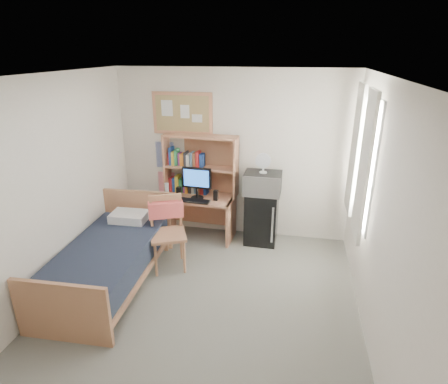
% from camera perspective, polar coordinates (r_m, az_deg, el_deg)
% --- Properties ---
extents(floor, '(3.60, 4.20, 0.02)m').
position_cam_1_polar(floor, '(4.56, -3.61, -17.73)').
color(floor, gray).
rests_on(floor, ground).
extents(ceiling, '(3.60, 4.20, 0.02)m').
position_cam_1_polar(ceiling, '(3.57, -4.59, 17.09)').
color(ceiling, white).
rests_on(ceiling, wall_back).
extents(wall_back, '(3.60, 0.04, 2.60)m').
position_cam_1_polar(wall_back, '(5.82, 1.33, 5.63)').
color(wall_back, white).
rests_on(wall_back, floor).
extents(wall_front, '(3.60, 0.04, 2.60)m').
position_cam_1_polar(wall_front, '(2.25, -19.32, -23.66)').
color(wall_front, white).
rests_on(wall_front, floor).
extents(wall_left, '(0.04, 4.20, 2.60)m').
position_cam_1_polar(wall_left, '(4.66, -25.94, -0.50)').
color(wall_left, white).
rests_on(wall_left, floor).
extents(wall_right, '(0.04, 4.20, 2.60)m').
position_cam_1_polar(wall_right, '(3.85, 22.86, -4.32)').
color(wall_right, white).
rests_on(wall_right, floor).
extents(window_unit, '(0.10, 1.40, 1.70)m').
position_cam_1_polar(window_unit, '(4.86, 20.26, 4.89)').
color(window_unit, white).
rests_on(window_unit, wall_right).
extents(curtain_left, '(0.04, 0.55, 1.70)m').
position_cam_1_polar(curtain_left, '(4.47, 20.58, 3.54)').
color(curtain_left, white).
rests_on(curtain_left, wall_right).
extents(curtain_right, '(0.04, 0.55, 1.70)m').
position_cam_1_polar(curtain_right, '(5.24, 19.34, 6.10)').
color(curtain_right, white).
rests_on(curtain_right, wall_right).
extents(bulletin_board, '(0.94, 0.03, 0.64)m').
position_cam_1_polar(bulletin_board, '(5.85, -6.35, 11.82)').
color(bulletin_board, tan).
rests_on(bulletin_board, wall_back).
extents(poster_wave, '(0.30, 0.01, 0.42)m').
position_cam_1_polar(poster_wave, '(6.10, -8.97, 5.62)').
color(poster_wave, '#264098').
rests_on(poster_wave, wall_back).
extents(poster_japan, '(0.28, 0.01, 0.36)m').
position_cam_1_polar(poster_japan, '(6.24, -8.73, 1.45)').
color(poster_japan, '#EF2A41').
rests_on(poster_japan, wall_back).
extents(desk, '(1.13, 0.62, 0.68)m').
position_cam_1_polar(desk, '(5.97, -3.84, -3.80)').
color(desk, tan).
rests_on(desk, floor).
extents(desk_chair, '(0.67, 0.67, 1.01)m').
position_cam_1_polar(desk_chair, '(5.12, -8.53, -6.38)').
color(desk_chair, '#B27A54').
rests_on(desk_chair, floor).
extents(mini_fridge, '(0.49, 0.49, 0.82)m').
position_cam_1_polar(mini_fridge, '(5.82, 5.72, -3.82)').
color(mini_fridge, black).
rests_on(mini_fridge, floor).
extents(bed, '(1.06, 2.03, 0.55)m').
position_cam_1_polar(bed, '(5.05, -17.23, -10.60)').
color(bed, black).
rests_on(bed, floor).
extents(hutch, '(1.17, 0.37, 0.94)m').
position_cam_1_polar(hutch, '(5.82, -3.56, 4.09)').
color(hutch, tan).
rests_on(hutch, desk).
extents(monitor, '(0.46, 0.07, 0.48)m').
position_cam_1_polar(monitor, '(5.70, -4.17, 1.30)').
color(monitor, black).
rests_on(monitor, desk).
extents(keyboard, '(0.48, 0.18, 0.02)m').
position_cam_1_polar(keyboard, '(5.66, -4.57, -1.36)').
color(keyboard, black).
rests_on(keyboard, desk).
extents(speaker_left, '(0.07, 0.07, 0.16)m').
position_cam_1_polar(speaker_left, '(5.86, -6.91, 0.03)').
color(speaker_left, black).
rests_on(speaker_left, desk).
extents(speaker_right, '(0.07, 0.07, 0.16)m').
position_cam_1_polar(speaker_right, '(5.67, -1.26, -0.51)').
color(speaker_right, black).
rests_on(speaker_right, desk).
extents(water_bottle, '(0.07, 0.07, 0.22)m').
position_cam_1_polar(water_bottle, '(5.88, -8.69, 0.34)').
color(water_bottle, white).
rests_on(water_bottle, desk).
extents(hoodie, '(0.49, 0.32, 0.23)m').
position_cam_1_polar(hoodie, '(5.18, -8.86, -2.64)').
color(hoodie, '#F1615B').
rests_on(hoodie, desk_chair).
extents(microwave, '(0.55, 0.42, 0.32)m').
position_cam_1_polar(microwave, '(5.59, 5.91, 1.38)').
color(microwave, '#BCBDC1').
rests_on(microwave, mini_fridge).
extents(desk_fan, '(0.22, 0.22, 0.27)m').
position_cam_1_polar(desk_fan, '(5.50, 6.02, 4.29)').
color(desk_fan, white).
rests_on(desk_fan, microwave).
extents(pillow, '(0.51, 0.36, 0.12)m').
position_cam_1_polar(pillow, '(5.49, -14.23, -3.66)').
color(pillow, white).
rests_on(pillow, bed).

